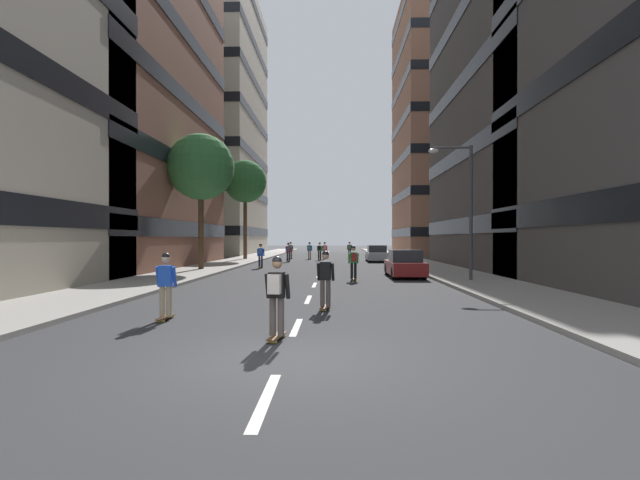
{
  "coord_description": "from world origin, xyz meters",
  "views": [
    {
      "loc": [
        0.92,
        -8.07,
        2.16
      ],
      "look_at": [
        0.0,
        21.12,
        2.05
      ],
      "focal_mm": 25.72,
      "sensor_mm": 36.0,
      "label": 1
    }
  ],
  "objects_px": {
    "parked_car_near": "(377,254)",
    "skater_5": "(325,277)",
    "skater_1": "(277,292)",
    "skater_9": "(166,283)",
    "street_tree_mid": "(245,182)",
    "streetlamp_right": "(463,197)",
    "street_tree_near": "(201,167)",
    "skater_6": "(354,261)",
    "skater_8": "(320,250)",
    "skater_2": "(309,249)",
    "skater_10": "(261,254)",
    "skater_0": "(291,249)",
    "skater_3": "(288,251)",
    "parked_car_mid": "(405,265)",
    "skater_7": "(350,248)",
    "skater_4": "(325,249)"
  },
  "relations": [
    {
      "from": "parked_car_near",
      "to": "skater_5",
      "type": "height_order",
      "value": "skater_5"
    },
    {
      "from": "skater_0",
      "to": "skater_10",
      "type": "distance_m",
      "value": 14.87
    },
    {
      "from": "skater_10",
      "to": "streetlamp_right",
      "type": "bearing_deg",
      "value": -42.1
    },
    {
      "from": "skater_1",
      "to": "skater_3",
      "type": "relative_size",
      "value": 1.0
    },
    {
      "from": "parked_car_near",
      "to": "skater_2",
      "type": "distance_m",
      "value": 7.87
    },
    {
      "from": "street_tree_near",
      "to": "skater_6",
      "type": "relative_size",
      "value": 5.01
    },
    {
      "from": "street_tree_near",
      "to": "skater_7",
      "type": "height_order",
      "value": "street_tree_near"
    },
    {
      "from": "street_tree_near",
      "to": "skater_7",
      "type": "distance_m",
      "value": 24.3
    },
    {
      "from": "parked_car_near",
      "to": "skater_6",
      "type": "relative_size",
      "value": 2.47
    },
    {
      "from": "parked_car_near",
      "to": "skater_4",
      "type": "bearing_deg",
      "value": 134.77
    },
    {
      "from": "streetlamp_right",
      "to": "skater_9",
      "type": "relative_size",
      "value": 3.65
    },
    {
      "from": "skater_2",
      "to": "skater_6",
      "type": "relative_size",
      "value": 1.0
    },
    {
      "from": "skater_4",
      "to": "skater_9",
      "type": "distance_m",
      "value": 35.48
    },
    {
      "from": "skater_0",
      "to": "parked_car_mid",
      "type": "bearing_deg",
      "value": -69.04
    },
    {
      "from": "street_tree_mid",
      "to": "streetlamp_right",
      "type": "xyz_separation_m",
      "value": [
        15.05,
        -22.6,
        -3.59
      ]
    },
    {
      "from": "parked_car_near",
      "to": "skater_6",
      "type": "bearing_deg",
      "value": -98.79
    },
    {
      "from": "skater_4",
      "to": "skater_3",
      "type": "bearing_deg",
      "value": -119.49
    },
    {
      "from": "street_tree_near",
      "to": "skater_0",
      "type": "distance_m",
      "value": 19.08
    },
    {
      "from": "skater_7",
      "to": "skater_1",
      "type": "bearing_deg",
      "value": -94.02
    },
    {
      "from": "street_tree_mid",
      "to": "streetlamp_right",
      "type": "bearing_deg",
      "value": -56.33
    },
    {
      "from": "skater_8",
      "to": "skater_6",
      "type": "bearing_deg",
      "value": -83.52
    },
    {
      "from": "skater_0",
      "to": "skater_1",
      "type": "distance_m",
      "value": 38.15
    },
    {
      "from": "skater_4",
      "to": "skater_10",
      "type": "distance_m",
      "value": 15.07
    },
    {
      "from": "street_tree_near",
      "to": "skater_2",
      "type": "relative_size",
      "value": 5.01
    },
    {
      "from": "street_tree_near",
      "to": "skater_6",
      "type": "xyz_separation_m",
      "value": [
        9.8,
        -6.59,
        -5.82
      ]
    },
    {
      "from": "parked_car_mid",
      "to": "skater_10",
      "type": "height_order",
      "value": "skater_10"
    },
    {
      "from": "skater_1",
      "to": "skater_9",
      "type": "distance_m",
      "value": 3.94
    },
    {
      "from": "street_tree_mid",
      "to": "skater_6",
      "type": "height_order",
      "value": "street_tree_mid"
    },
    {
      "from": "street_tree_mid",
      "to": "skater_8",
      "type": "bearing_deg",
      "value": -1.21
    },
    {
      "from": "skater_6",
      "to": "skater_10",
      "type": "xyz_separation_m",
      "value": [
        -6.3,
        9.41,
        0.0
      ]
    },
    {
      "from": "skater_2",
      "to": "skater_6",
      "type": "distance_m",
      "value": 23.66
    },
    {
      "from": "streetlamp_right",
      "to": "skater_4",
      "type": "height_order",
      "value": "streetlamp_right"
    },
    {
      "from": "skater_7",
      "to": "skater_8",
      "type": "distance_m",
      "value": 7.05
    },
    {
      "from": "skater_1",
      "to": "skater_2",
      "type": "distance_m",
      "value": 37.16
    },
    {
      "from": "street_tree_near",
      "to": "skater_5",
      "type": "xyz_separation_m",
      "value": [
        8.55,
        -16.13,
        -5.85
      ]
    },
    {
      "from": "skater_2",
      "to": "street_tree_near",
      "type": "bearing_deg",
      "value": -110.43
    },
    {
      "from": "skater_0",
      "to": "skater_7",
      "type": "distance_m",
      "value": 7.16
    },
    {
      "from": "skater_2",
      "to": "skater_10",
      "type": "height_order",
      "value": "same"
    },
    {
      "from": "skater_3",
      "to": "skater_6",
      "type": "height_order",
      "value": "same"
    },
    {
      "from": "parked_car_near",
      "to": "skater_0",
      "type": "bearing_deg",
      "value": 147.74
    },
    {
      "from": "parked_car_near",
      "to": "parked_car_mid",
      "type": "height_order",
      "value": "same"
    },
    {
      "from": "skater_1",
      "to": "skater_7",
      "type": "height_order",
      "value": "same"
    },
    {
      "from": "streetlamp_right",
      "to": "skater_2",
      "type": "bearing_deg",
      "value": 109.79
    },
    {
      "from": "streetlamp_right",
      "to": "skater_7",
      "type": "xyz_separation_m",
      "value": [
        -4.54,
        28.75,
        -3.12
      ]
    },
    {
      "from": "parked_car_mid",
      "to": "skater_4",
      "type": "xyz_separation_m",
      "value": [
        -4.89,
        21.71,
        0.32
      ]
    },
    {
      "from": "street_tree_mid",
      "to": "skater_0",
      "type": "distance_m",
      "value": 8.38
    },
    {
      "from": "parked_car_near",
      "to": "skater_4",
      "type": "relative_size",
      "value": 2.47
    },
    {
      "from": "parked_car_mid",
      "to": "street_tree_near",
      "type": "height_order",
      "value": "street_tree_near"
    },
    {
      "from": "skater_1",
      "to": "parked_car_near",
      "type": "bearing_deg",
      "value": 81.08
    },
    {
      "from": "street_tree_mid",
      "to": "skater_10",
      "type": "bearing_deg",
      "value": -73.93
    }
  ]
}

